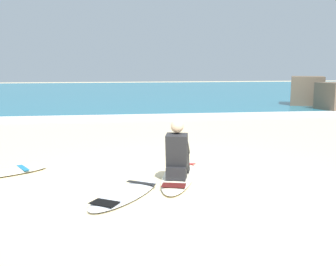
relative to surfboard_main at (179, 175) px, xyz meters
The scene contains 7 objects.
ground_plane 0.31m from the surfboard_main, 93.99° to the right, with size 80.00×80.00×0.00m, color beige.
sea 21.43m from the surfboard_main, 90.06° to the left, with size 80.00×28.00×0.10m, color teal.
breaking_foam 7.73m from the surfboard_main, 90.16° to the left, with size 80.00×0.90×0.11m, color white.
surfboard_main is the anchor object (origin of this frame).
surfer_seated 0.48m from the surfboard_main, 105.67° to the right, with size 0.52×0.76×0.95m.
surfboard_spare_near 1.33m from the surfboard_main, 135.78° to the right, with size 1.37×1.72×0.08m.
rock_outcrop_distant 12.84m from the surfboard_main, 50.89° to the left, with size 2.91×3.67×1.37m.
Camera 1 is at (-1.15, -6.40, 1.89)m, focal length 44.02 mm.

